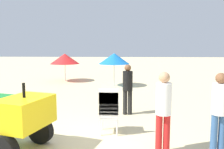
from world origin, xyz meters
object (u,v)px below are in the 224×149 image
lifeguard_near_right (128,86)px  stacked_plastic_chairs (109,107)px  beach_umbrella_left (65,59)px  lifeguard_near_left (163,107)px  beach_umbrella_mid (114,59)px  lifeguard_near_center (219,107)px

lifeguard_near_right → stacked_plastic_chairs: bearing=-106.1°
stacked_plastic_chairs → beach_umbrella_left: size_ratio=0.66×
stacked_plastic_chairs → lifeguard_near_left: bearing=-39.0°
stacked_plastic_chairs → lifeguard_near_right: lifeguard_near_right is taller
lifeguard_near_left → beach_umbrella_mid: 8.12m
stacked_plastic_chairs → beach_umbrella_mid: 7.07m
lifeguard_near_left → lifeguard_near_center: lifeguard_near_left is taller
lifeguard_near_center → beach_umbrella_mid: beach_umbrella_mid is taller
stacked_plastic_chairs → beach_umbrella_mid: bearing=91.2°
beach_umbrella_left → beach_umbrella_mid: size_ratio=1.00×
stacked_plastic_chairs → beach_umbrella_left: beach_umbrella_left is taller
lifeguard_near_right → beach_umbrella_mid: beach_umbrella_mid is taller
stacked_plastic_chairs → lifeguard_near_center: lifeguard_near_center is taller
lifeguard_near_left → beach_umbrella_left: (-4.50, 9.60, 0.43)m
stacked_plastic_chairs → lifeguard_near_right: size_ratio=0.73×
lifeguard_near_center → beach_umbrella_mid: (-2.51, 7.89, 0.56)m
lifeguard_near_right → beach_umbrella_left: bearing=118.9°
lifeguard_near_right → beach_umbrella_left: (-3.81, 6.90, 0.48)m
lifeguard_near_right → beach_umbrella_left: beach_umbrella_left is taller
lifeguard_near_left → beach_umbrella_left: size_ratio=0.94×
beach_umbrella_left → stacked_plastic_chairs: bearing=-69.0°
lifeguard_near_center → beach_umbrella_left: beach_umbrella_left is taller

